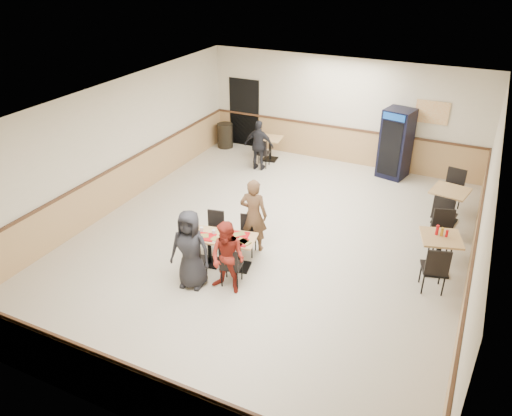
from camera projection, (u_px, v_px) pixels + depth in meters
The scene contains 20 objects.
ground at pixel (270, 241), 10.79m from camera, with size 10.00×10.00×0.00m, color beige.
room_shell at pixel (381, 186), 11.87m from camera, with size 10.00×10.00×10.00m.
main_table at pixel (224, 246), 9.78m from camera, with size 1.34×0.85×0.67m.
main_chairs at pixel (222, 247), 9.80m from camera, with size 1.36×1.64×0.84m.
diner_woman_left at pixel (190, 249), 9.07m from camera, with size 0.76×0.49×1.55m, color black.
diner_woman_right at pixel (228, 258), 8.95m from camera, with size 0.69×0.54×1.42m, color maroon.
diner_man_opposite at pixel (254, 215), 10.17m from camera, with size 0.58×0.38×1.59m, color brown.
lone_diner at pixel (259, 145), 13.89m from camera, with size 0.84×0.35×1.43m, color black.
tabletop_clutter at pixel (226, 238), 9.60m from camera, with size 1.15×0.69×0.12m.
side_table_near at pixel (439, 249), 9.56m from camera, with size 0.91×0.91×0.79m.
side_table_near_chair_south at pixel (434, 267), 9.07m from camera, with size 0.46×0.46×1.00m, color black, non-canonical shape.
side_table_near_chair_north at pixel (443, 234), 10.07m from camera, with size 0.46×0.46×1.00m, color black, non-canonical shape.
side_table_far at pixel (448, 201), 11.28m from camera, with size 0.89×0.89×0.82m.
side_table_far_chair_south at pixel (444, 215), 10.77m from camera, with size 0.48×0.48×1.03m, color black, non-canonical shape.
side_table_far_chair_north at pixel (451, 191), 11.81m from camera, with size 0.48×0.48×1.03m, color black, non-canonical shape.
condiment_caddy at pixel (441, 231), 9.44m from camera, with size 0.23×0.06×0.20m.
back_table at pixel (270, 145), 14.63m from camera, with size 0.71×0.71×0.68m.
back_table_chair_lone at pixel (262, 152), 14.20m from camera, with size 0.40×0.40×0.87m, color black, non-canonical shape.
pepsi_cooler at pixel (396, 143), 13.38m from camera, with size 0.85×0.85×1.89m.
trash_bin at pixel (225, 135), 15.58m from camera, with size 0.48×0.48×0.76m, color black.
Camera 1 is at (3.67, -8.42, 5.71)m, focal length 35.00 mm.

